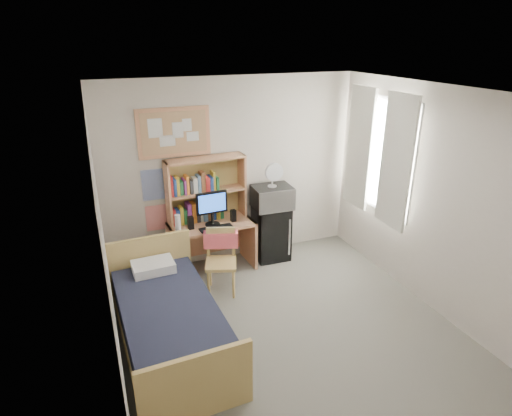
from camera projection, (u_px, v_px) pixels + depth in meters
name	position (u px, v px, depth m)	size (l,w,h in m)	color
floor	(296.00, 340.00, 4.65)	(3.60, 4.20, 0.02)	slate
ceiling	(307.00, 95.00, 3.67)	(3.60, 4.20, 0.02)	white
wall_back	(232.00, 172.00, 5.97)	(3.60, 0.04, 2.60)	beige
wall_front	(475.00, 383.00, 2.35)	(3.60, 0.04, 2.60)	beige
wall_left	(107.00, 265.00, 3.55)	(0.04, 4.20, 2.60)	beige
wall_right	(445.00, 206.00, 4.77)	(0.04, 4.20, 2.60)	beige
window_unit	(378.00, 155.00, 5.68)	(0.10, 1.40, 1.70)	white
curtain_left	(396.00, 163.00, 5.32)	(0.04, 0.55, 1.70)	white
curtain_right	(359.00, 148.00, 6.01)	(0.04, 0.55, 1.70)	white
bulletin_board	(174.00, 132.00, 5.46)	(0.94, 0.03, 0.64)	tan
poster_wave	(153.00, 185.00, 5.61)	(0.30, 0.01, 0.42)	#2946A4
poster_japan	(156.00, 218.00, 5.79)	(0.28, 0.01, 0.36)	red
desk	(212.00, 247.00, 5.93)	(1.13, 0.57, 0.71)	tan
desk_chair	(221.00, 263.00, 5.37)	(0.42, 0.42, 0.84)	tan
mini_fridge	(271.00, 232.00, 6.25)	(0.47, 0.47, 0.80)	black
bed	(170.00, 327.00, 4.44)	(0.96, 1.92, 0.53)	black
hutch	(206.00, 189.00, 5.75)	(1.07, 0.27, 0.88)	tan
monitor	(212.00, 209.00, 5.66)	(0.42, 0.03, 0.45)	black
keyboard	(216.00, 228.00, 5.62)	(0.44, 0.14, 0.02)	black
speaker_left	(191.00, 223.00, 5.59)	(0.07, 0.07, 0.17)	black
speaker_right	(233.00, 216.00, 5.83)	(0.07, 0.07, 0.17)	black
water_bottle	(178.00, 224.00, 5.48)	(0.07, 0.07, 0.25)	white
hoodie	(221.00, 239.00, 5.47)	(0.44, 0.13, 0.21)	#E1555F
microwave	(272.00, 197.00, 6.03)	(0.54, 0.41, 0.31)	silver
desk_fan	(272.00, 176.00, 5.91)	(0.25, 0.25, 0.32)	white
pillow	(153.00, 267.00, 4.95)	(0.47, 0.33, 0.11)	white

